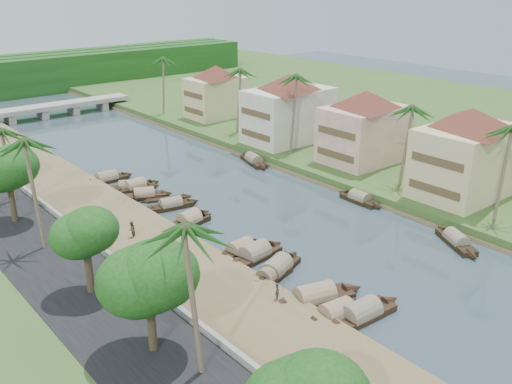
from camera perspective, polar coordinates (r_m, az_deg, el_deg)
ground at (r=58.05m, az=8.20°, el=-5.07°), size 220.00×220.00×0.00m
left_bank at (r=64.22m, az=-15.22°, el=-2.61°), size 10.00×180.00×0.80m
right_bank at (r=83.51m, az=6.94°, el=3.59°), size 16.00×180.00×1.20m
road at (r=61.52m, az=-22.40°, el=-4.27°), size 8.00×180.00×1.40m
retaining_wall at (r=62.45m, az=-18.77°, el=-2.75°), size 0.40×180.00×1.10m
far_right_fill at (r=112.53m, az=20.17°, el=6.96°), size 60.00×220.00×1.15m
treeline at (r=141.68m, az=-23.57°, el=10.57°), size 120.00×14.00×8.00m
bridge at (r=115.89m, az=-19.22°, el=8.04°), size 28.00×4.00×2.40m
building_near at (r=69.36m, az=20.40°, el=3.81°), size 14.85×14.85×10.20m
building_mid at (r=78.95m, az=10.78°, el=6.54°), size 14.11×14.11×9.70m
building_far at (r=87.51m, az=3.28°, el=8.43°), size 15.59×15.59×10.20m
building_distant at (r=103.40m, az=-3.98°, el=10.06°), size 12.62×12.62×9.20m
sampan_0 at (r=46.23m, az=10.45°, el=-11.92°), size 8.89×2.31×2.30m
sampan_1 at (r=45.95m, az=8.07°, el=-11.99°), size 7.58×2.54×2.22m
sampan_2 at (r=47.80m, az=5.90°, el=-10.46°), size 9.47×4.32×2.42m
sampan_3 at (r=51.75m, az=2.07°, el=-7.74°), size 8.60×4.59×2.28m
sampan_4 at (r=50.71m, az=1.45°, el=-8.39°), size 6.83×2.95×1.94m
sampan_5 at (r=55.08m, az=-1.54°, el=-5.86°), size 6.99×2.26×2.21m
sampan_6 at (r=54.26m, az=-0.12°, el=-6.29°), size 8.16×2.86×2.37m
sampan_7 at (r=61.67m, az=-6.48°, el=-2.97°), size 6.48×2.43×1.76m
sampan_8 at (r=62.10m, az=-6.68°, el=-2.79°), size 7.05×3.30×2.14m
sampan_9 at (r=66.32m, az=-8.51°, el=-1.32°), size 7.34×2.69×1.87m
sampan_10 at (r=69.83m, az=-11.11°, el=-0.32°), size 7.00×4.13×1.97m
sampan_11 at (r=72.82m, az=-11.98°, el=0.51°), size 7.26×1.95×2.09m
sampan_12 at (r=72.91m, az=-12.51°, el=0.48°), size 7.38×4.62×1.85m
sampan_13 at (r=76.56m, az=-14.67°, el=1.28°), size 7.48×1.89×2.06m
sampan_14 at (r=60.36m, az=19.39°, el=-4.64°), size 5.10×7.63×1.96m
sampan_15 at (r=68.53m, az=10.33°, el=-0.68°), size 1.76×7.07×1.93m
sampan_16 at (r=81.46m, az=-0.23°, el=3.16°), size 3.62×8.38×2.04m
canoe_1 at (r=53.94m, az=2.33°, el=-6.86°), size 4.20×2.82×0.72m
canoe_2 at (r=69.02m, az=-8.93°, el=-0.71°), size 6.25×3.00×0.92m
palm_0 at (r=62.01m, az=23.99°, el=5.62°), size 3.20×3.20×11.36m
palm_1 at (r=69.25m, az=14.93°, el=7.95°), size 3.20×3.20×11.07m
palm_2 at (r=80.15m, az=3.73°, el=11.29°), size 3.20×3.20×12.53m
palm_3 at (r=91.30m, az=-1.90°, el=11.94°), size 3.20×3.20×11.62m
palm_4 at (r=33.09m, az=-6.27°, el=-3.64°), size 3.20×3.20×11.93m
palm_5 at (r=53.58m, az=-21.79°, el=4.60°), size 3.20×3.20×11.94m
palm_6 at (r=67.72m, az=-23.85°, el=5.54°), size 3.20×3.20×9.66m
palm_7 at (r=106.33m, az=-9.47°, el=12.90°), size 3.20×3.20×11.53m
tree_1 at (r=37.91m, az=-10.73°, el=-8.50°), size 5.53×5.53×7.78m
tree_2 at (r=46.05m, az=-16.75°, el=-4.01°), size 4.40×4.40×7.02m
tree_3 at (r=62.17m, az=-23.64°, el=2.10°), size 5.27×5.27×7.89m
tree_6 at (r=93.09m, az=4.29°, el=8.93°), size 4.59×4.59×6.80m
person_near at (r=46.31m, az=2.14°, el=-9.87°), size 0.54×0.63×1.45m
person_far at (r=57.88m, az=-12.33°, el=-3.66°), size 1.02×0.96×1.66m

